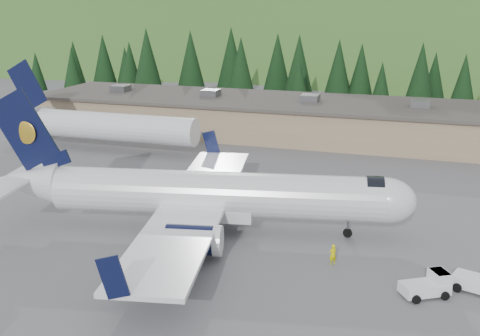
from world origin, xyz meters
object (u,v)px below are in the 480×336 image
(second_airliner, at_px, (96,125))
(terminal_building, at_px, (275,117))
(ramp_worker, at_px, (333,254))
(baggage_tug_a, at_px, (429,285))
(airliner, at_px, (206,195))

(second_airliner, relative_size, terminal_building, 0.39)
(second_airliner, height_order, ramp_worker, second_airliner)
(second_airliner, relative_size, ramp_worker, 17.15)
(second_airliner, bearing_deg, terminal_building, 38.78)
(baggage_tug_a, bearing_deg, airliner, 129.48)
(baggage_tug_a, height_order, ramp_worker, baggage_tug_a)
(airliner, distance_m, terminal_building, 38.41)
(baggage_tug_a, xyz_separation_m, terminal_building, (-22.38, 44.48, 1.87))
(terminal_building, bearing_deg, ramp_worker, -69.64)
(terminal_building, relative_size, ramp_worker, 44.28)
(airliner, relative_size, terminal_building, 0.51)
(airliner, relative_size, second_airliner, 1.32)
(airliner, bearing_deg, second_airliner, 126.14)
(airliner, height_order, baggage_tug_a, airliner)
(airliner, xyz_separation_m, baggage_tug_a, (18.41, -6.28, -2.46))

